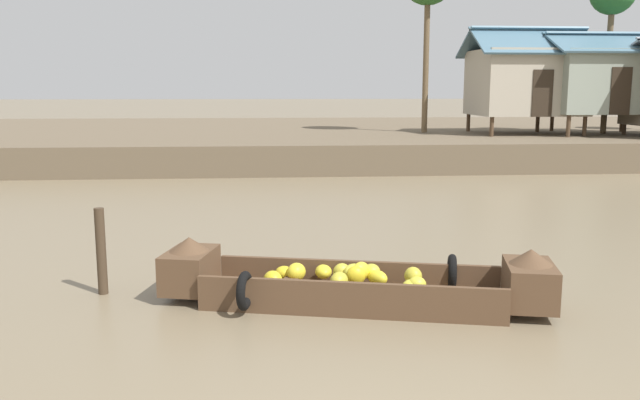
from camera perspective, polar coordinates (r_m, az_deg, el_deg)
ground_plane at (r=14.11m, az=-0.17°, el=-2.38°), size 300.00×300.00×0.00m
riverbank_strip at (r=31.81m, az=-2.67°, el=5.32°), size 160.00×20.00×1.04m
banana_boat at (r=9.16m, az=2.79°, el=-7.15°), size 5.37×2.16×0.87m
stilt_house_left at (r=28.78m, az=17.32°, el=9.77°), size 4.85×3.91×4.32m
stilt_house_mid_left at (r=29.43m, az=22.96°, el=9.48°), size 4.85×3.83×4.09m
mooring_post at (r=10.02m, az=-18.34°, el=-4.22°), size 0.14×0.14×1.26m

